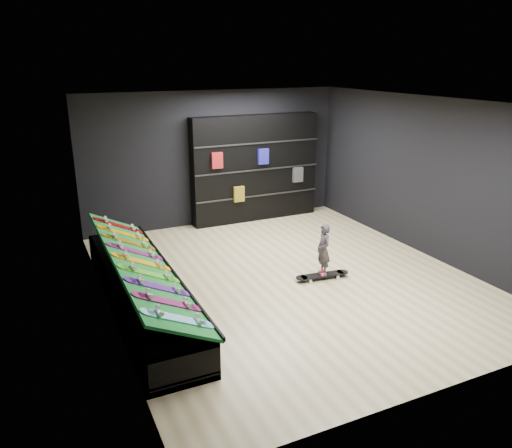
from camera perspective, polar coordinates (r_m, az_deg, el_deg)
name	(u,v)px	position (r m, az deg, el deg)	size (l,w,h in m)	color
floor	(287,278)	(8.80, 3.52, -6.13)	(6.00, 7.00, 0.01)	#C3B284
ceiling	(290,102)	(8.03, 3.95, 13.74)	(6.00, 7.00, 0.01)	white
wall_back	(214,158)	(11.40, -4.77, 7.48)	(6.00, 0.02, 3.00)	black
wall_front	(447,273)	(5.64, 21.02, -5.26)	(6.00, 0.02, 3.00)	black
wall_left	(102,218)	(7.39, -17.18, 0.65)	(0.02, 7.00, 3.00)	black
wall_right	(427,177)	(10.04, 19.00, 5.05)	(0.02, 7.00, 3.00)	black
display_rack	(140,292)	(7.90, -13.09, -7.58)	(0.90, 4.50, 0.50)	black
turf_ramp	(141,264)	(7.72, -12.97, -4.44)	(1.00, 4.50, 0.04)	#0E5C1F
back_shelving	(255,168)	(11.65, -0.10, 6.39)	(3.06, 0.36, 2.45)	black
floor_skateboard	(322,276)	(8.78, 7.58, -5.95)	(0.98, 0.22, 0.09)	black
child	(323,260)	(8.66, 7.66, -4.06)	(0.21, 0.15, 0.55)	black
display_board_0	(178,319)	(6.04, -8.86, -10.62)	(0.98, 0.22, 0.09)	#0CB2E5
display_board_1	(168,302)	(6.45, -10.07, -8.72)	(0.98, 0.22, 0.09)	#E5198C
display_board_2	(158,287)	(6.86, -11.14, -7.05)	(0.98, 0.22, 0.09)	purple
display_board_3	(150,274)	(7.29, -12.07, -5.56)	(0.98, 0.22, 0.09)	green
display_board_4	(142,262)	(7.72, -12.89, -4.24)	(0.98, 0.22, 0.09)	orange
display_board_5	(135,251)	(8.15, -13.63, -3.06)	(0.98, 0.22, 0.09)	#2626BF
display_board_6	(129,242)	(8.59, -14.29, -1.99)	(0.98, 0.22, 0.09)	yellow
display_board_7	(124,233)	(9.03, -14.88, -1.03)	(0.98, 0.22, 0.09)	yellow
display_board_8	(119,225)	(9.48, -15.42, -0.16)	(0.98, 0.22, 0.09)	red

